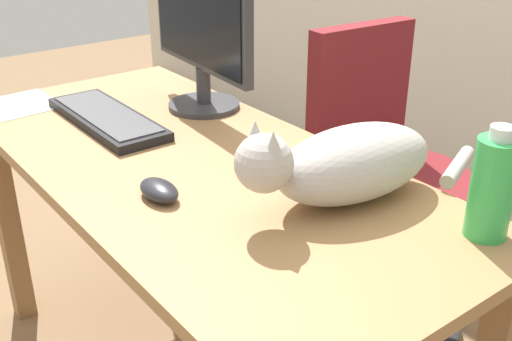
{
  "coord_description": "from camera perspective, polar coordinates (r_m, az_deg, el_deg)",
  "views": [
    {
      "loc": [
        1.14,
        -0.69,
        1.33
      ],
      "look_at": [
        0.24,
        0.0,
        0.79
      ],
      "focal_mm": 43.94,
      "sensor_mm": 36.0,
      "label": 1
    }
  ],
  "objects": [
    {
      "name": "cat",
      "position": [
        1.25,
        8.17,
        0.7
      ],
      "size": [
        0.23,
        0.61,
        0.2
      ],
      "color": "#B2ADA8",
      "rests_on": "desk"
    },
    {
      "name": "office_chair",
      "position": [
        1.95,
        11.37,
        -3.27
      ],
      "size": [
        0.48,
        0.48,
        0.94
      ],
      "color": "black",
      "rests_on": "ground_plane"
    },
    {
      "name": "monitor",
      "position": [
        1.72,
        -5.05,
        12.85
      ],
      "size": [
        0.48,
        0.2,
        0.42
      ],
      "color": "#333338",
      "rests_on": "desk"
    },
    {
      "name": "computer_mouse",
      "position": [
        1.28,
        -8.83,
        -1.77
      ],
      "size": [
        0.11,
        0.06,
        0.04
      ],
      "primitive_type": "ellipsoid",
      "color": "#232328",
      "rests_on": "desk"
    },
    {
      "name": "keyboard",
      "position": [
        1.7,
        -13.41,
        4.67
      ],
      "size": [
        0.44,
        0.15,
        0.03
      ],
      "color": "black",
      "rests_on": "desk"
    },
    {
      "name": "water_bottle",
      "position": [
        1.18,
        20.73,
        -1.41
      ],
      "size": [
        0.08,
        0.08,
        0.21
      ],
      "color": "green",
      "rests_on": "desk"
    },
    {
      "name": "paper_sheet",
      "position": [
        1.9,
        -22.08,
        5.26
      ],
      "size": [
        0.23,
        0.31,
        0.0
      ],
      "primitive_type": "cube",
      "rotation": [
        0.0,
        0.0,
        0.07
      ],
      "color": "white",
      "rests_on": "desk"
    },
    {
      "name": "desk",
      "position": [
        1.5,
        -5.74,
        -2.75
      ],
      "size": [
        1.46,
        0.65,
        0.73
      ],
      "color": "#9E7247",
      "rests_on": "ground_plane"
    }
  ]
}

